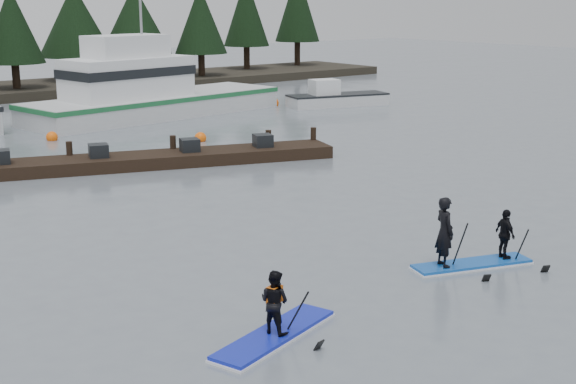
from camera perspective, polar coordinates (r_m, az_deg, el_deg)
ground at (r=18.39m, az=11.78°, el=-6.82°), size 160.00×160.00×0.00m
fishing_boat_medium at (r=44.38m, az=-9.85°, el=6.10°), size 15.21×6.34×8.74m
skiff at (r=48.34m, az=3.56°, el=6.56°), size 6.29×3.33×0.70m
floating_dock at (r=31.35m, az=-9.65°, el=2.27°), size 14.19×6.41×0.48m
buoy_d at (r=36.53m, az=-6.24°, el=3.61°), size 0.53×0.53×0.53m
buoy_c at (r=48.29m, az=-1.02°, el=6.15°), size 0.61×0.61×0.61m
buoy_b at (r=38.07m, az=-16.42°, el=3.54°), size 0.53×0.53×0.53m
paddleboard_solo at (r=15.44m, az=-0.96°, el=-8.78°), size 3.19×1.65×1.83m
paddleboard_duo at (r=19.77m, az=12.78°, el=-3.38°), size 3.06×1.80×2.28m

